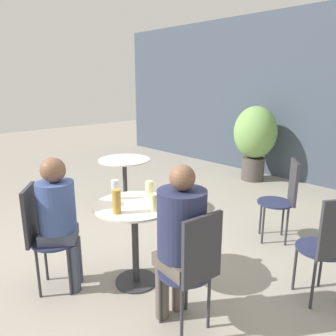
{
  "coord_description": "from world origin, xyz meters",
  "views": [
    {
      "loc": [
        2.32,
        -1.55,
        1.78
      ],
      "look_at": [
        0.2,
        0.45,
        1.01
      ],
      "focal_mm": 35.0,
      "sensor_mm": 36.0,
      "label": 1
    }
  ],
  "objects_px": {
    "beer_glass_2": "(115,190)",
    "beer_glass_1": "(149,189)",
    "cafe_table_far": "(125,172)",
    "bistro_chair_0": "(42,230)",
    "potted_plant_0": "(255,136)",
    "beer_glass_3": "(117,201)",
    "bistro_chair_1": "(194,264)",
    "seated_person_1": "(180,233)",
    "seated_person_0": "(59,212)",
    "beer_glass_0": "(154,202)",
    "cafe_table_near": "(135,224)",
    "bistro_chair_3": "(285,194)",
    "bistro_chair_2": "(330,242)"
  },
  "relations": [
    {
      "from": "cafe_table_far",
      "to": "beer_glass_0",
      "type": "xyz_separation_m",
      "value": [
        1.66,
        -0.91,
        0.26
      ]
    },
    {
      "from": "seated_person_0",
      "to": "beer_glass_0",
      "type": "xyz_separation_m",
      "value": [
        0.6,
        0.54,
        0.11
      ]
    },
    {
      "from": "bistro_chair_2",
      "to": "bistro_chair_1",
      "type": "bearing_deg",
      "value": 4.69
    },
    {
      "from": "bistro_chair_1",
      "to": "seated_person_0",
      "type": "relative_size",
      "value": 0.8
    },
    {
      "from": "bistro_chair_1",
      "to": "bistro_chair_3",
      "type": "height_order",
      "value": "same"
    },
    {
      "from": "cafe_table_far",
      "to": "bistro_chair_2",
      "type": "bearing_deg",
      "value": -0.28
    },
    {
      "from": "cafe_table_far",
      "to": "bistro_chair_3",
      "type": "relative_size",
      "value": 0.8
    },
    {
      "from": "beer_glass_3",
      "to": "bistro_chair_1",
      "type": "bearing_deg",
      "value": 10.03
    },
    {
      "from": "bistro_chair_3",
      "to": "cafe_table_near",
      "type": "bearing_deg",
      "value": -53.19
    },
    {
      "from": "bistro_chair_0",
      "to": "bistro_chair_3",
      "type": "height_order",
      "value": "same"
    },
    {
      "from": "cafe_table_far",
      "to": "bistro_chair_0",
      "type": "height_order",
      "value": "bistro_chair_0"
    },
    {
      "from": "cafe_table_near",
      "to": "bistro_chair_3",
      "type": "distance_m",
      "value": 1.79
    },
    {
      "from": "beer_glass_1",
      "to": "bistro_chair_0",
      "type": "bearing_deg",
      "value": -115.88
    },
    {
      "from": "cafe_table_near",
      "to": "bistro_chair_3",
      "type": "xyz_separation_m",
      "value": [
        0.5,
        1.72,
        -0.01
      ]
    },
    {
      "from": "bistro_chair_1",
      "to": "beer_glass_0",
      "type": "relative_size",
      "value": 6.61
    },
    {
      "from": "cafe_table_near",
      "to": "cafe_table_far",
      "type": "distance_m",
      "value": 1.71
    },
    {
      "from": "seated_person_1",
      "to": "beer_glass_0",
      "type": "relative_size",
      "value": 8.66
    },
    {
      "from": "beer_glass_3",
      "to": "beer_glass_0",
      "type": "bearing_deg",
      "value": 56.29
    },
    {
      "from": "seated_person_0",
      "to": "potted_plant_0",
      "type": "height_order",
      "value": "potted_plant_0"
    },
    {
      "from": "seated_person_1",
      "to": "beer_glass_2",
      "type": "distance_m",
      "value": 0.86
    },
    {
      "from": "seated_person_0",
      "to": "bistro_chair_1",
      "type": "bearing_deg",
      "value": -123.48
    },
    {
      "from": "bistro_chair_2",
      "to": "beer_glass_0",
      "type": "bearing_deg",
      "value": -18.41
    },
    {
      "from": "seated_person_0",
      "to": "seated_person_1",
      "type": "height_order",
      "value": "seated_person_1"
    },
    {
      "from": "potted_plant_0",
      "to": "seated_person_0",
      "type": "bearing_deg",
      "value": -80.42
    },
    {
      "from": "bistro_chair_2",
      "to": "bistro_chair_3",
      "type": "xyz_separation_m",
      "value": [
        -0.8,
        0.8,
        0.0
      ]
    },
    {
      "from": "bistro_chair_2",
      "to": "beer_glass_1",
      "type": "height_order",
      "value": "bistro_chair_2"
    },
    {
      "from": "bistro_chair_0",
      "to": "seated_person_0",
      "type": "bearing_deg",
      "value": -90.0
    },
    {
      "from": "seated_person_0",
      "to": "beer_glass_3",
      "type": "relative_size",
      "value": 6.03
    },
    {
      "from": "cafe_table_near",
      "to": "seated_person_1",
      "type": "distance_m",
      "value": 0.65
    },
    {
      "from": "cafe_table_far",
      "to": "beer_glass_2",
      "type": "relative_size",
      "value": 4.32
    },
    {
      "from": "potted_plant_0",
      "to": "beer_glass_3",
      "type": "bearing_deg",
      "value": -73.45
    },
    {
      "from": "cafe_table_near",
      "to": "cafe_table_far",
      "type": "bearing_deg",
      "value": 146.89
    },
    {
      "from": "seated_person_0",
      "to": "potted_plant_0",
      "type": "bearing_deg",
      "value": -43.83
    },
    {
      "from": "bistro_chair_2",
      "to": "bistro_chair_3",
      "type": "relative_size",
      "value": 1.0
    },
    {
      "from": "cafe_table_far",
      "to": "bistro_chair_1",
      "type": "bearing_deg",
      "value": -24.87
    },
    {
      "from": "beer_glass_0",
      "to": "beer_glass_2",
      "type": "relative_size",
      "value": 0.82
    },
    {
      "from": "seated_person_1",
      "to": "beer_glass_3",
      "type": "height_order",
      "value": "seated_person_1"
    },
    {
      "from": "cafe_table_far",
      "to": "beer_glass_2",
      "type": "distance_m",
      "value": 1.58
    },
    {
      "from": "bistro_chair_3",
      "to": "beer_glass_0",
      "type": "xyz_separation_m",
      "value": [
        -0.27,
        -1.69,
        0.27
      ]
    },
    {
      "from": "cafe_table_near",
      "to": "bistro_chair_1",
      "type": "xyz_separation_m",
      "value": [
        0.78,
        -0.09,
        -0.01
      ]
    },
    {
      "from": "bistro_chair_2",
      "to": "potted_plant_0",
      "type": "relative_size",
      "value": 0.7
    },
    {
      "from": "bistro_chair_3",
      "to": "beer_glass_3",
      "type": "height_order",
      "value": "beer_glass_3"
    },
    {
      "from": "bistro_chair_0",
      "to": "beer_glass_0",
      "type": "bearing_deg",
      "value": -99.78
    },
    {
      "from": "cafe_table_far",
      "to": "bistro_chair_0",
      "type": "xyz_separation_m",
      "value": [
        0.97,
        -1.56,
        -0.01
      ]
    },
    {
      "from": "bistro_chair_2",
      "to": "seated_person_0",
      "type": "distance_m",
      "value": 2.21
    },
    {
      "from": "seated_person_0",
      "to": "cafe_table_far",
      "type": "bearing_deg",
      "value": -17.21
    },
    {
      "from": "beer_glass_2",
      "to": "beer_glass_1",
      "type": "bearing_deg",
      "value": 57.1
    },
    {
      "from": "cafe_table_near",
      "to": "seated_person_1",
      "type": "relative_size",
      "value": 0.61
    },
    {
      "from": "seated_person_0",
      "to": "beer_glass_0",
      "type": "relative_size",
      "value": 8.28
    },
    {
      "from": "beer_glass_0",
      "to": "beer_glass_1",
      "type": "height_order",
      "value": "beer_glass_1"
    }
  ]
}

